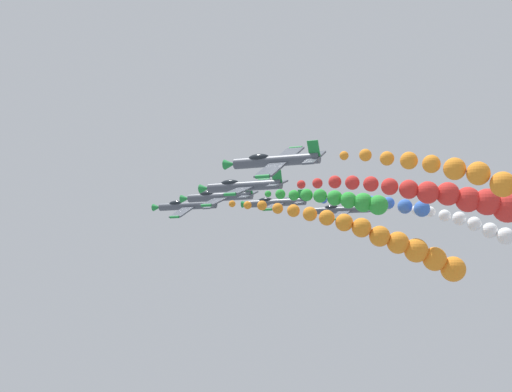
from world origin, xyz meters
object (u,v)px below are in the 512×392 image
object	(u,v)px
airplane_lead	(186,206)
airplane_right_outer	(342,210)
airplane_left_outer	(243,186)
airplane_trailing	(274,161)
airplane_right_inner	(276,203)
airplane_left_inner	(219,197)

from	to	relation	value
airplane_lead	airplane_right_outer	bearing A→B (deg)	-44.17
airplane_left_outer	airplane_right_outer	distance (m)	35.06
airplane_left_outer	airplane_trailing	world-z (taller)	airplane_trailing
airplane_lead	airplane_trailing	size ratio (longest dim) A/B	1.00
airplane_right_inner	airplane_left_outer	size ratio (longest dim) A/B	1.00
airplane_trailing	airplane_right_outer	bearing A→B (deg)	10.46
airplane_left_inner	airplane_left_outer	size ratio (longest dim) A/B	1.00
airplane_left_inner	airplane_right_inner	xyz separation A→B (m)	(17.06, -0.55, 0.87)
airplane_lead	airplane_left_outer	size ratio (longest dim) A/B	1.00
airplane_right_inner	airplane_left_outer	distance (m)	27.73
airplane_left_outer	airplane_lead	bearing A→B (deg)	45.04
airplane_right_inner	airplane_trailing	distance (m)	39.13
airplane_right_inner	airplane_left_inner	bearing A→B (deg)	178.16
airplane_left_outer	airplane_right_outer	xyz separation A→B (m)	(35.06, 0.24, 0.44)
airplane_right_inner	airplane_left_outer	xyz separation A→B (m)	(-26.65, -7.59, -1.05)
airplane_left_outer	airplane_trailing	size ratio (longest dim) A/B	1.00
airplane_left_inner	airplane_right_inner	distance (m)	17.10
airplane_right_outer	airplane_trailing	distance (m)	45.07
airplane_lead	airplane_left_inner	bearing A→B (deg)	-130.06
airplane_lead	airplane_left_inner	xyz separation A→B (m)	(-7.80, -9.27, 0.04)
airplane_lead	airplane_left_inner	size ratio (longest dim) A/B	1.00
airplane_right_inner	airplane_trailing	xyz separation A→B (m)	(-35.91, -15.53, -0.06)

